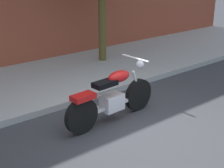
# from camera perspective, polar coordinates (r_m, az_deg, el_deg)

# --- Properties ---
(ground_plane) EXTENTS (60.00, 60.00, 0.00)m
(ground_plane) POSITION_cam_1_polar(r_m,az_deg,el_deg) (6.33, 5.11, -7.76)
(ground_plane) COLOR #38383D
(sidewalk) EXTENTS (18.85, 3.29, 0.14)m
(sidewalk) POSITION_cam_1_polar(r_m,az_deg,el_deg) (8.80, -10.26, 0.76)
(sidewalk) COLOR #A5A5A5
(sidewalk) RESTS_ON ground
(motorcycle) EXTENTS (2.18, 0.70, 1.18)m
(motorcycle) POSITION_cam_1_polar(r_m,az_deg,el_deg) (6.44, -0.04, -2.39)
(motorcycle) COLOR black
(motorcycle) RESTS_ON ground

